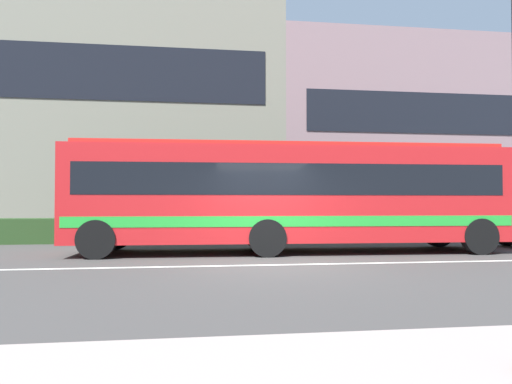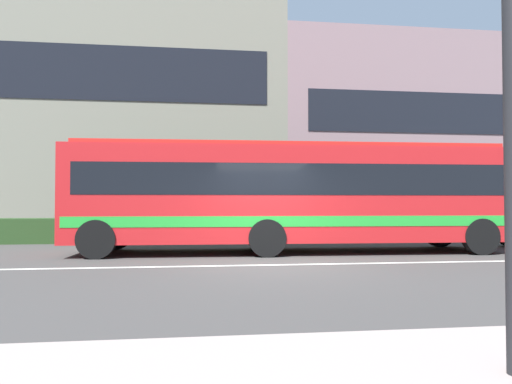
# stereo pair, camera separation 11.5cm
# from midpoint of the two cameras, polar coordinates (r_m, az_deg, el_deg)

# --- Properties ---
(ground_plane) EXTENTS (160.00, 160.00, 0.00)m
(ground_plane) POSITION_cam_midpoint_polar(r_m,az_deg,el_deg) (10.55, 1.89, -9.16)
(ground_plane) COLOR #3F3C3B
(lane_centre_line) EXTENTS (60.00, 0.16, 0.01)m
(lane_centre_line) POSITION_cam_midpoint_polar(r_m,az_deg,el_deg) (10.55, 1.89, -9.13)
(lane_centre_line) COLOR silver
(lane_centre_line) RESTS_ON ground_plane
(hedge_row_far) EXTENTS (21.85, 1.10, 0.88)m
(hedge_row_far) POSITION_cam_midpoint_polar(r_m,az_deg,el_deg) (17.39, 3.03, -4.66)
(hedge_row_far) COLOR #26421E
(hedge_row_far) RESTS_ON ground_plane
(apartment_block_left) EXTENTS (25.42, 11.08, 12.72)m
(apartment_block_left) POSITION_cam_midpoint_polar(r_m,az_deg,el_deg) (28.47, -25.11, 8.70)
(apartment_block_left) COLOR gray
(apartment_block_left) RESTS_ON ground_plane
(apartment_block_right) EXTENTS (24.91, 11.08, 10.22)m
(apartment_block_right) POSITION_cam_midpoint_polar(r_m,az_deg,el_deg) (31.69, 24.35, 5.38)
(apartment_block_right) COLOR gray
(apartment_block_right) RESTS_ON ground_plane
(transit_bus) EXTENTS (12.42, 2.93, 3.10)m
(transit_bus) POSITION_cam_midpoint_polar(r_m,az_deg,el_deg) (13.26, 3.87, -0.15)
(transit_bus) COLOR red
(transit_bus) RESTS_ON ground_plane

